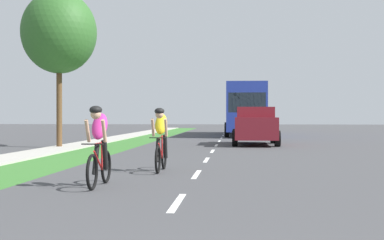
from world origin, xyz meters
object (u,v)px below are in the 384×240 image
(cyclist_trailing, at_px, (161,139))
(bus_blue, at_px, (245,107))
(cyclist_lead, at_px, (99,145))
(suv_maroon, at_px, (255,125))
(street_tree_near, at_px, (59,33))

(cyclist_trailing, height_order, bus_blue, bus_blue)
(cyclist_lead, height_order, bus_blue, bus_blue)
(cyclist_lead, distance_m, suv_maroon, 15.42)
(cyclist_trailing, bearing_deg, cyclist_lead, -105.65)
(cyclist_trailing, bearing_deg, bus_blue, 84.15)
(cyclist_trailing, relative_size, suv_maroon, 0.37)
(cyclist_lead, bearing_deg, suv_maroon, 76.70)
(bus_blue, bearing_deg, cyclist_trailing, -95.85)
(suv_maroon, bearing_deg, cyclist_trailing, -102.74)
(cyclist_lead, relative_size, suv_maroon, 0.37)
(cyclist_lead, distance_m, street_tree_near, 13.66)
(cyclist_lead, height_order, street_tree_near, street_tree_near)
(bus_blue, height_order, street_tree_near, street_tree_near)
(cyclist_trailing, relative_size, street_tree_near, 0.25)
(cyclist_lead, distance_m, bus_blue, 27.40)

